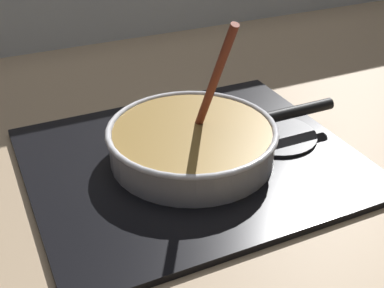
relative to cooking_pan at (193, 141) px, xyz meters
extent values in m
cube|color=#9E8466|center=(-0.02, -0.12, -0.07)|extent=(2.40, 1.60, 0.04)
cube|color=black|center=(0.00, 0.00, -0.04)|extent=(0.56, 0.48, 0.01)
torus|color=#592D0C|center=(0.00, 0.00, -0.03)|extent=(0.19, 0.19, 0.01)
cylinder|color=#262628|center=(0.17, 0.00, -0.03)|extent=(0.15, 0.15, 0.01)
cylinder|color=silver|center=(0.00, 0.00, -0.01)|extent=(0.28, 0.28, 0.06)
cylinder|color=olive|center=(0.00, 0.00, 0.00)|extent=(0.27, 0.27, 0.05)
torus|color=silver|center=(0.00, 0.00, 0.02)|extent=(0.30, 0.30, 0.01)
cylinder|color=black|center=(0.22, 0.00, 0.01)|extent=(0.15, 0.02, 0.02)
cylinder|color=#EDD88C|center=(0.03, 0.01, 0.01)|extent=(0.03, 0.03, 0.01)
cylinder|color=#E5CC7A|center=(0.02, 0.11, 0.01)|extent=(0.03, 0.03, 0.01)
cylinder|color=#EDD88C|center=(0.09, -0.07, 0.01)|extent=(0.03, 0.03, 0.01)
cylinder|color=#EDD88C|center=(-0.10, 0.01, 0.01)|extent=(0.04, 0.04, 0.01)
cylinder|color=maroon|center=(0.03, -0.02, 0.11)|extent=(0.04, 0.10, 0.22)
cube|color=brown|center=(0.02, 0.02, 0.01)|extent=(0.04, 0.05, 0.01)
camera|label=1|loc=(-0.32, -0.68, 0.45)|focal=47.54mm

